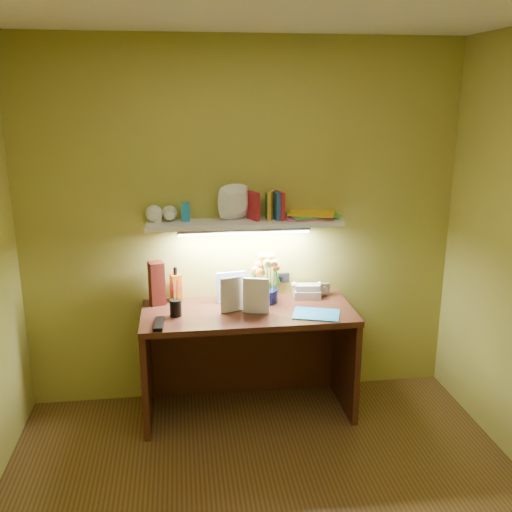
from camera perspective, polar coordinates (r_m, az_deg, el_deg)
The scene contains 13 objects.
desk at distance 3.94m, azimuth -0.77°, elevation -10.52°, with size 1.40×0.60×0.75m, color #3B1910.
flower_bouquet at distance 3.89m, azimuth 0.92°, elevation -2.37°, with size 0.20×0.20×0.32m, color black, non-canonical shape.
telephone at distance 4.02m, azimuth 5.11°, elevation -3.35°, with size 0.19×0.14×0.11m, color beige, non-canonical shape.
desk_clock at distance 4.08m, azimuth 6.73°, elevation -3.32°, with size 0.09×0.04×0.09m, color #ABACB0.
whisky_bottle at distance 3.94m, azimuth -8.03°, elevation -2.82°, with size 0.07×0.07×0.24m, color #B64D08, non-canonical shape.
whisky_box at distance 3.90m, azimuth -9.89°, elevation -2.70°, with size 0.10×0.10×0.30m, color #561810.
pen_cup at distance 3.70m, azimuth -8.06°, elevation -4.61°, with size 0.08×0.08×0.18m, color black.
art_card at distance 3.92m, azimuth -2.44°, elevation -3.10°, with size 0.21×0.04×0.21m, color white, non-canonical shape.
tv_remote at distance 3.59m, azimuth -9.69°, elevation -6.71°, with size 0.06×0.20×0.02m, color black.
blue_folder at distance 3.73m, azimuth 6.05°, elevation -5.80°, with size 0.29×0.22×0.01m, color #2286D1.
desk_book_a at distance 3.69m, azimuth -3.57°, elevation -4.04°, with size 0.18×0.02×0.24m, color beige.
desk_book_b at distance 3.71m, azimuth -1.33°, elevation -3.91°, with size 0.17×0.02×0.24m, color white.
wall_shelf at distance 3.80m, azimuth -0.93°, elevation 3.84°, with size 1.31×0.36×0.22m.
Camera 1 is at (-0.42, -2.31, 2.11)m, focal length 40.00 mm.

